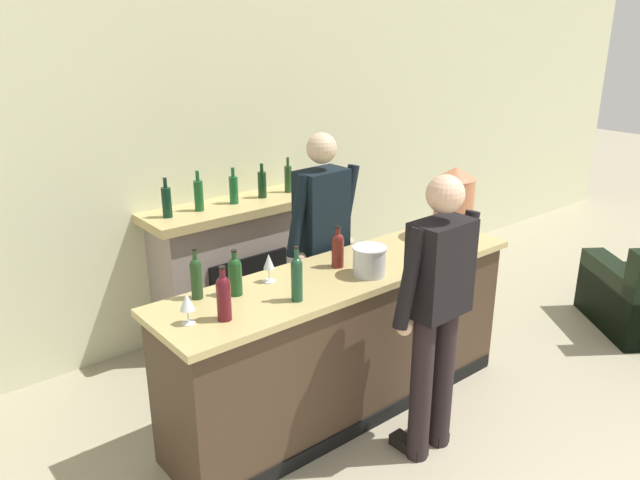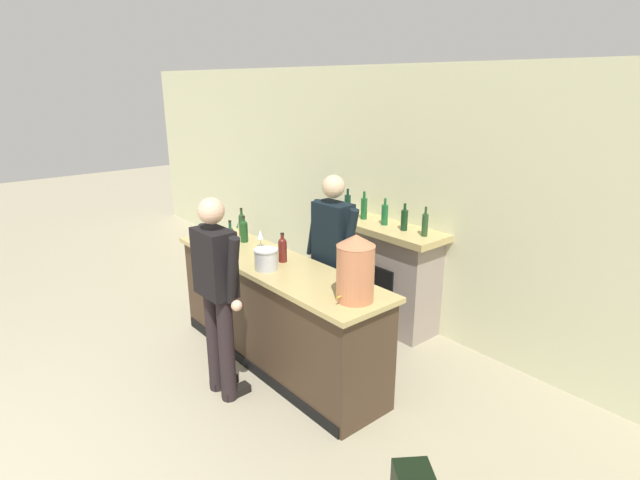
# 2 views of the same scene
# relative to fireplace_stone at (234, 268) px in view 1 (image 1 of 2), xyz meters

# --- Properties ---
(wall_back_panel) EXTENTS (12.00, 0.07, 2.75)m
(wall_back_panel) POSITION_rel_fireplace_stone_xyz_m (0.11, 0.26, 0.80)
(wall_back_panel) COLOR beige
(wall_back_panel) RESTS_ON ground_plane
(bar_counter) EXTENTS (2.54, 0.66, 1.01)m
(bar_counter) POSITION_rel_fireplace_stone_xyz_m (-0.04, -1.40, -0.07)
(bar_counter) COLOR #402E20
(bar_counter) RESTS_ON ground_plane
(fireplace_stone) EXTENTS (1.46, 0.52, 1.44)m
(fireplace_stone) POSITION_rel_fireplace_stone_xyz_m (0.00, 0.00, 0.00)
(fireplace_stone) COLOR gray
(fireplace_stone) RESTS_ON ground_plane
(person_customer) EXTENTS (0.66, 0.31, 1.74)m
(person_customer) POSITION_rel_fireplace_stone_xyz_m (0.08, -2.06, 0.38)
(person_customer) COLOR black
(person_customer) RESTS_ON ground_plane
(person_bartender) EXTENTS (0.66, 0.31, 1.79)m
(person_bartender) POSITION_rel_fireplace_stone_xyz_m (0.19, -0.90, 0.42)
(person_bartender) COLOR #363246
(person_bartender) RESTS_ON ground_plane
(copper_dispenser) EXTENTS (0.29, 0.33, 0.52)m
(copper_dispenser) POSITION_rel_fireplace_stone_xyz_m (1.00, -1.40, 0.69)
(copper_dispenser) COLOR #C3754E
(copper_dispenser) RESTS_ON bar_counter
(ice_bucket_steel) EXTENTS (0.21, 0.21, 0.18)m
(ice_bucket_steel) POSITION_rel_fireplace_stone_xyz_m (0.04, -1.54, 0.52)
(ice_bucket_steel) COLOR silver
(ice_bucket_steel) RESTS_ON bar_counter
(wine_bottle_port_short) EXTENTS (0.08, 0.08, 0.30)m
(wine_bottle_port_short) POSITION_rel_fireplace_stone_xyz_m (-0.97, -1.50, 0.57)
(wine_bottle_port_short) COLOR #55121B
(wine_bottle_port_short) RESTS_ON bar_counter
(wine_bottle_rose_blush) EXTENTS (0.08, 0.08, 0.27)m
(wine_bottle_rose_blush) POSITION_rel_fireplace_stone_xyz_m (-0.75, -1.27, 0.56)
(wine_bottle_rose_blush) COLOR #19431C
(wine_bottle_rose_blush) RESTS_ON bar_counter
(wine_bottle_burgundy_dark) EXTENTS (0.07, 0.07, 0.32)m
(wine_bottle_burgundy_dark) POSITION_rel_fireplace_stone_xyz_m (-0.53, -1.56, 0.57)
(wine_bottle_burgundy_dark) COLOR #1B442B
(wine_bottle_burgundy_dark) RESTS_ON bar_counter
(wine_bottle_cabernet_heavy) EXTENTS (0.07, 0.07, 0.30)m
(wine_bottle_cabernet_heavy) POSITION_rel_fireplace_stone_xyz_m (-0.95, -1.17, 0.57)
(wine_bottle_cabernet_heavy) COLOR #203E1E
(wine_bottle_cabernet_heavy) RESTS_ON bar_counter
(wine_bottle_riesling_slim) EXTENTS (0.08, 0.08, 0.27)m
(wine_bottle_riesling_slim) POSITION_rel_fireplace_stone_xyz_m (-0.02, -1.32, 0.56)
(wine_bottle_riesling_slim) COLOR #5C1C17
(wine_bottle_riesling_slim) RESTS_ON bar_counter
(wine_glass_front_left) EXTENTS (0.08, 0.08, 0.17)m
(wine_glass_front_left) POSITION_rel_fireplace_stone_xyz_m (-1.14, -1.42, 0.55)
(wine_glass_front_left) COLOR silver
(wine_glass_front_left) RESTS_ON bar_counter
(wine_glass_by_dispenser) EXTENTS (0.08, 0.08, 0.18)m
(wine_glass_by_dispenser) POSITION_rel_fireplace_stone_xyz_m (-0.50, -1.24, 0.55)
(wine_glass_by_dispenser) COLOR silver
(wine_glass_by_dispenser) RESTS_ON bar_counter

